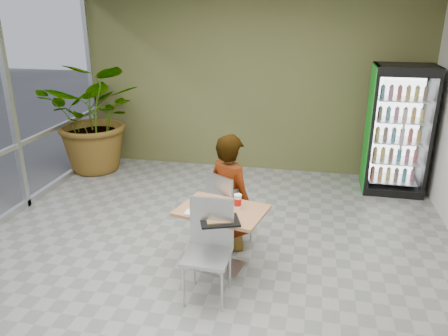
{
  "coord_description": "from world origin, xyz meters",
  "views": [
    {
      "loc": [
        1.09,
        -4.08,
        2.82
      ],
      "look_at": [
        0.11,
        0.72,
        1.0
      ],
      "focal_mm": 35.0,
      "sensor_mm": 36.0,
      "label": 1
    }
  ],
  "objects": [
    {
      "name": "beverage_fridge",
      "position": [
        2.44,
        2.91,
        1.0
      ],
      "size": [
        0.92,
        0.71,
        2.01
      ],
      "rotation": [
        0.0,
        0.0,
        -0.01
      ],
      "color": "black",
      "rests_on": "ground"
    },
    {
      "name": "potted_plant",
      "position": [
        -2.64,
        2.87,
        0.98
      ],
      "size": [
        1.91,
        1.7,
        1.97
      ],
      "primitive_type": "imported",
      "rotation": [
        0.0,
        0.0,
        0.1
      ],
      "color": "#255D28",
      "rests_on": "ground"
    },
    {
      "name": "chair_far",
      "position": [
        0.14,
        0.64,
        0.56
      ],
      "size": [
        0.59,
        0.59,
        0.96
      ],
      "rotation": [
        0.0,
        0.0,
        2.57
      ],
      "color": "#B7B9BC",
      "rests_on": "ground"
    },
    {
      "name": "room_envelope",
      "position": [
        0.0,
        0.0,
        1.6
      ],
      "size": [
        6.0,
        7.0,
        3.2
      ],
      "primitive_type": null,
      "color": "silver",
      "rests_on": "ground"
    },
    {
      "name": "cafeteria_tray",
      "position": [
        0.25,
        -0.19,
        0.76
      ],
      "size": [
        0.47,
        0.41,
        0.02
      ],
      "primitive_type": "cube",
      "rotation": [
        0.0,
        0.0,
        0.35
      ],
      "color": "black",
      "rests_on": "dining_table"
    },
    {
      "name": "chair_near",
      "position": [
        0.17,
        -0.32,
        0.6
      ],
      "size": [
        0.46,
        0.46,
        1.02
      ],
      "rotation": [
        0.0,
        0.0,
        -0.01
      ],
      "color": "#B7B9BC",
      "rests_on": "ground"
    },
    {
      "name": "dining_table",
      "position": [
        0.21,
        0.12,
        0.53
      ],
      "size": [
        1.04,
        0.83,
        0.75
      ],
      "rotation": [
        0.0,
        0.0,
        -0.22
      ],
      "color": "#B67B4E",
      "rests_on": "ground"
    },
    {
      "name": "ground",
      "position": [
        0.0,
        0.0,
        0.0
      ],
      "size": [
        7.0,
        7.0,
        0.0
      ],
      "primitive_type": "plane",
      "color": "gray",
      "rests_on": "ground"
    },
    {
      "name": "soda_cup",
      "position": [
        0.37,
        0.19,
        0.82
      ],
      "size": [
        0.09,
        0.09,
        0.15
      ],
      "color": "white",
      "rests_on": "dining_table"
    },
    {
      "name": "pizza_plate",
      "position": [
        0.1,
        0.2,
        0.77
      ],
      "size": [
        0.33,
        0.33,
        0.03
      ],
      "color": "white",
      "rests_on": "dining_table"
    },
    {
      "name": "seated_woman",
      "position": [
        0.2,
        0.68,
        0.57
      ],
      "size": [
        0.76,
        0.69,
        1.74
      ],
      "primitive_type": "imported",
      "rotation": [
        0.0,
        0.0,
        2.57
      ],
      "color": "black",
      "rests_on": "ground"
    },
    {
      "name": "napkin_stack",
      "position": [
        -0.08,
        -0.05,
        0.76
      ],
      "size": [
        0.14,
        0.14,
        0.02
      ],
      "primitive_type": "cube",
      "rotation": [
        0.0,
        0.0,
        -0.04
      ],
      "color": "white",
      "rests_on": "dining_table"
    }
  ]
}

